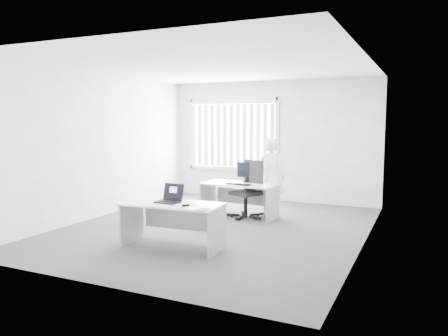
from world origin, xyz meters
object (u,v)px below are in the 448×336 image
at_px(desk_near, 173,216).
at_px(monitor, 247,172).
at_px(desk_far, 239,193).
at_px(laptop, 167,194).
at_px(office_chair, 248,200).
at_px(person, 271,177).

height_order(desk_near, monitor, monitor).
relative_size(desk_far, laptop, 4.25).
relative_size(desk_near, office_chair, 1.36).
bearing_deg(monitor, desk_near, -96.38).
bearing_deg(desk_far, monitor, 70.47).
relative_size(desk_far, office_chair, 1.34).
xyz_separation_m(person, monitor, (-0.46, -0.15, 0.08)).
bearing_deg(laptop, office_chair, 86.19).
distance_m(desk_far, person, 0.71).
relative_size(desk_far, person, 0.95).
relative_size(office_chair, laptop, 3.18).
bearing_deg(desk_far, desk_near, -88.88).
bearing_deg(monitor, desk_far, -115.34).
xyz_separation_m(office_chair, monitor, (-0.09, 0.17, 0.52)).
bearing_deg(laptop, person, 79.56).
bearing_deg(laptop, desk_near, 5.53).
bearing_deg(person, desk_near, 81.57).
xyz_separation_m(desk_near, laptop, (-0.08, -0.00, 0.32)).
relative_size(desk_near, desk_far, 1.02).
distance_m(desk_far, laptop, 2.38).
bearing_deg(person, desk_far, 37.49).
xyz_separation_m(office_chair, laptop, (-0.33, -2.38, 0.46)).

